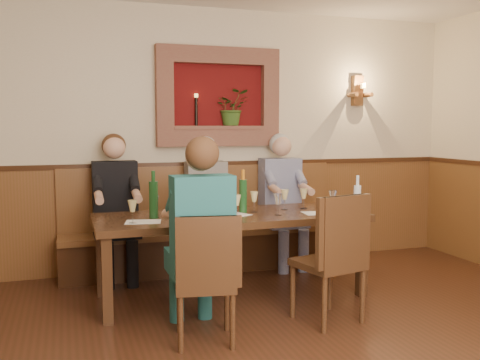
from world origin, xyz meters
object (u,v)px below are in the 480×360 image
(person_chair_front, at_px, (199,253))
(spittoon_bucket, at_px, (212,200))
(dining_table, at_px, (231,222))
(person_bench_right, at_px, (283,211))
(person_bench_left, at_px, (116,220))
(person_bench_mid, at_px, (208,217))
(wine_bottle_green_b, at_px, (154,199))
(bench, at_px, (205,239))
(wine_bottle_green_a, at_px, (243,195))
(chair_near_left, at_px, (205,305))
(chair_near_right, at_px, (329,284))
(water_bottle, at_px, (357,199))

(person_chair_front, xyz_separation_m, spittoon_bucket, (0.31, 0.80, 0.28))
(dining_table, height_order, person_bench_right, person_bench_right)
(person_bench_left, relative_size, person_bench_mid, 1.02)
(wine_bottle_green_b, bearing_deg, bench, 53.58)
(wine_bottle_green_a, relative_size, wine_bottle_green_b, 0.96)
(chair_near_left, xyz_separation_m, person_bench_mid, (0.50, 1.78, 0.32))
(chair_near_left, bearing_deg, bench, 85.73)
(person_bench_left, bearing_deg, person_bench_right, 0.00)
(chair_near_left, bearing_deg, dining_table, 72.90)
(person_bench_left, height_order, wine_bottle_green_b, person_bench_left)
(dining_table, height_order, bench, bench)
(chair_near_right, distance_m, person_bench_mid, 1.79)
(person_bench_left, height_order, person_chair_front, person_chair_front)
(person_bench_mid, bearing_deg, wine_bottle_green_a, -81.07)
(wine_bottle_green_a, bearing_deg, person_bench_left, 143.73)
(person_bench_left, bearing_deg, bench, 6.54)
(person_bench_mid, xyz_separation_m, spittoon_bucket, (-0.18, -0.81, 0.29))
(chair_near_left, height_order, person_bench_left, person_bench_left)
(chair_near_right, bearing_deg, dining_table, 109.19)
(spittoon_bucket, bearing_deg, chair_near_right, -50.68)
(chair_near_left, xyz_separation_m, water_bottle, (1.54, 0.56, 0.62))
(spittoon_bucket, bearing_deg, water_bottle, -18.31)
(bench, xyz_separation_m, wine_bottle_green_b, (-0.69, -0.94, 0.59))
(dining_table, relative_size, person_bench_right, 1.65)
(person_bench_mid, xyz_separation_m, person_bench_right, (0.85, -0.00, 0.01))
(bench, bearing_deg, wine_bottle_green_a, -81.60)
(bench, bearing_deg, person_bench_mid, -85.55)
(spittoon_bucket, distance_m, wine_bottle_green_b, 0.52)
(chair_near_left, bearing_deg, wine_bottle_green_a, 68.45)
(person_bench_left, height_order, water_bottle, person_bench_left)
(person_bench_left, bearing_deg, person_chair_front, -74.43)
(spittoon_bucket, distance_m, wine_bottle_green_a, 0.31)
(chair_near_right, xyz_separation_m, wine_bottle_green_b, (-1.23, 0.85, 0.62))
(bench, height_order, person_chair_front, person_chair_front)
(spittoon_bucket, bearing_deg, wine_bottle_green_b, -178.04)
(chair_near_right, xyz_separation_m, person_bench_right, (0.31, 1.68, 0.31))
(chair_near_right, bearing_deg, spittoon_bucket, 115.90)
(dining_table, xyz_separation_m, person_bench_mid, (0.01, 0.84, -0.08))
(chair_near_right, relative_size, wine_bottle_green_b, 2.50)
(bench, xyz_separation_m, person_bench_left, (-0.93, -0.11, 0.28))
(chair_near_left, distance_m, person_chair_front, 0.38)
(dining_table, relative_size, chair_near_right, 2.35)
(spittoon_bucket, bearing_deg, wine_bottle_green_a, 5.86)
(person_bench_right, bearing_deg, person_chair_front, -129.70)
(wine_bottle_green_a, relative_size, water_bottle, 1.11)
(person_chair_front, bearing_deg, bench, 74.27)
(person_bench_left, bearing_deg, spittoon_bucket, -46.84)
(spittoon_bucket, bearing_deg, chair_near_left, -108.08)
(spittoon_bucket, relative_size, water_bottle, 0.77)
(spittoon_bucket, distance_m, water_bottle, 1.29)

